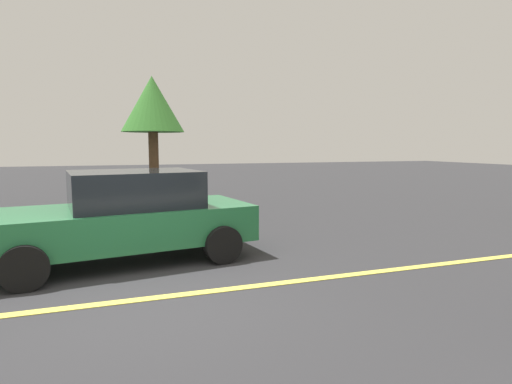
# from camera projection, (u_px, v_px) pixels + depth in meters

# --- Properties ---
(ground_plane) EXTENTS (80.00, 80.00, 0.00)m
(ground_plane) POSITION_uv_depth(u_px,v_px,m) (143.00, 300.00, 5.26)
(ground_plane) COLOR #2D2D30
(lane_marking_centre) EXTENTS (28.00, 0.16, 0.01)m
(lane_marking_centre) POSITION_uv_depth(u_px,v_px,m) (347.00, 275.00, 6.23)
(lane_marking_centre) COLOR #E0D14C
(car_green_near_curb) EXTENTS (4.50, 2.54, 1.54)m
(car_green_near_curb) POSITION_uv_depth(u_px,v_px,m) (126.00, 216.00, 7.00)
(car_green_near_curb) COLOR #236B3D
(car_green_near_curb) RESTS_ON ground_plane
(tree_left_verge) EXTENTS (2.03, 2.03, 4.23)m
(tree_left_verge) POSITION_uv_depth(u_px,v_px,m) (152.00, 106.00, 13.37)
(tree_left_verge) COLOR #513823
(tree_left_verge) RESTS_ON ground_plane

